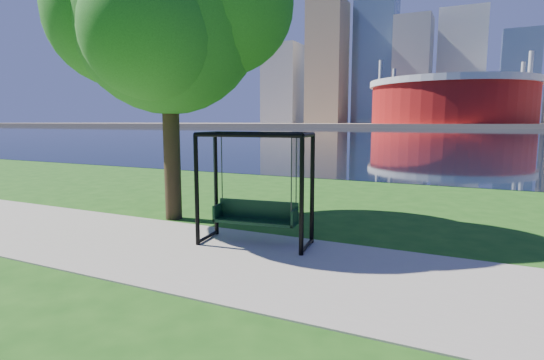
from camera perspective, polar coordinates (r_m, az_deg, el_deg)
The scene contains 8 objects.
ground at distance 8.98m, azimuth -0.66°, elevation -10.15°, with size 900.00×900.00×0.00m, color #1E5114.
path at distance 8.56m, azimuth -2.18°, elevation -10.98°, with size 120.00×4.00×0.03m, color #9E937F.
river at distance 109.75m, azimuth 23.99°, elevation 5.68°, with size 900.00×180.00×0.02m, color black.
far_bank at distance 313.67m, azimuth 25.36°, elevation 6.72°, with size 900.00×228.00×2.00m, color #937F60.
stadium at distance 243.31m, azimuth 22.94°, elevation 9.88°, with size 83.00×83.00×32.00m.
skyline at distance 328.81m, azimuth 24.99°, elevation 12.85°, with size 392.00×66.00×96.50m.
swing at distance 9.51m, azimuth -2.24°, elevation -1.51°, with size 2.61×1.40×2.55m.
park_tree at distance 12.74m, azimuth -13.90°, elevation 20.80°, with size 6.59×5.95×8.18m.
Camera 1 is at (3.82, -7.65, 2.77)m, focal length 28.00 mm.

